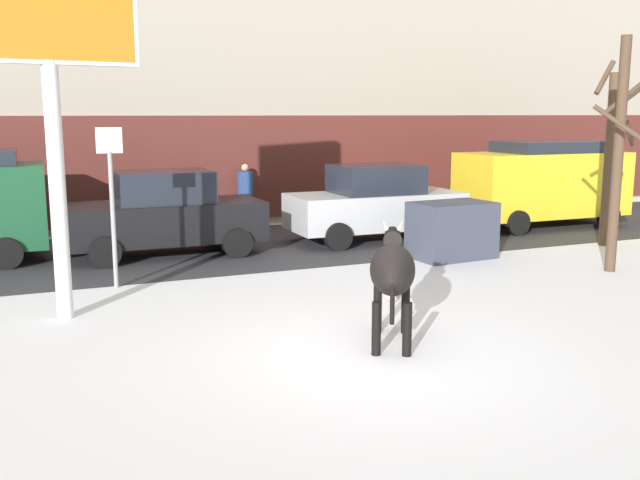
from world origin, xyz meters
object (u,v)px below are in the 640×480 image
car_black_sedan (165,214)px  car_silver_sedan (375,203)px  car_yellow_van (543,181)px  pedestrian_near_billboard (246,196)px  billboard (47,23)px  bare_tree_right_lot (612,152)px  street_sign (112,194)px  cow_black (392,270)px  bare_tree_left_lot (620,149)px  dumpster (452,230)px

car_black_sedan → car_silver_sedan: size_ratio=1.00×
car_yellow_van → pedestrian_near_billboard: car_yellow_van is taller
billboard → bare_tree_right_lot: billboard is taller
street_sign → pedestrian_near_billboard: bearing=53.5°
car_yellow_van → car_silver_sedan: bearing=-178.3°
cow_black → car_yellow_van: 11.24m
car_yellow_van → street_sign: size_ratio=1.64×
car_yellow_van → bare_tree_right_lot: bearing=-99.8°
pedestrian_near_billboard → street_sign: street_sign is taller
bare_tree_right_lot → street_sign: bare_tree_right_lot is taller
bare_tree_left_lot → bare_tree_right_lot: bare_tree_left_lot is taller
cow_black → street_sign: bearing=123.6°
cow_black → bare_tree_right_lot: 9.29m
dumpster → street_sign: size_ratio=0.60×
pedestrian_near_billboard → car_black_sedan: bearing=-133.0°
pedestrian_near_billboard → bare_tree_left_lot: size_ratio=0.39×
street_sign → car_black_sedan: bearing=62.2°
dumpster → pedestrian_near_billboard: bearing=117.0°
car_black_sedan → bare_tree_left_lot: bare_tree_left_lot is taller
billboard → pedestrian_near_billboard: (5.07, 7.22, -3.43)m
billboard → cow_black: bearing=-36.1°
bare_tree_right_lot → dumpster: bearing=178.0°
dumpster → billboard: bearing=-168.5°
cow_black → dumpster: cow_black is taller
cow_black → car_silver_sedan: size_ratio=0.44×
cow_black → bare_tree_right_lot: bare_tree_right_lot is taller
car_silver_sedan → bare_tree_right_lot: bare_tree_right_lot is taller
dumpster → bare_tree_left_lot: bearing=-47.7°
dumpster → bare_tree_right_lot: bearing=-2.0°
bare_tree_left_lot → street_sign: bearing=165.2°
billboard → car_silver_sedan: bearing=29.4°
pedestrian_near_billboard → dumpster: pedestrian_near_billboard is taller
bare_tree_left_lot → dumpster: (-2.15, 2.36, -1.78)m
pedestrian_near_billboard → street_sign: size_ratio=0.61×
car_silver_sedan → pedestrian_near_billboard: car_silver_sedan is taller
bare_tree_right_lot → street_sign: (-11.15, 0.20, -0.50)m
billboard → car_yellow_van: (12.60, 4.32, -3.07)m
dumpster → street_sign: 7.05m
dumpster → street_sign: street_sign is taller
car_silver_sedan → bare_tree_left_lot: bare_tree_left_lot is taller
car_silver_sedan → car_yellow_van: 5.21m
car_yellow_van → bare_tree_right_lot: size_ratio=1.08×
billboard → car_silver_sedan: 9.15m
cow_black → street_sign: street_sign is taller
street_sign → dumpster: bearing=-0.4°
pedestrian_near_billboard → street_sign: 6.96m
car_yellow_van → dumpster: car_yellow_van is taller
pedestrian_near_billboard → billboard: bearing=-125.0°
car_yellow_van → street_sign: 11.95m
car_silver_sedan → car_yellow_van: bearing=1.7°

